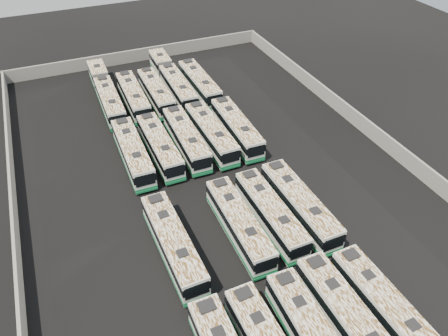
# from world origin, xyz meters

# --- Properties ---
(ground) EXTENTS (140.00, 140.00, 0.00)m
(ground) POSITION_xyz_m (0.00, 0.00, 0.00)
(ground) COLOR black
(ground) RESTS_ON ground
(perimeter_wall) EXTENTS (45.20, 73.20, 2.20)m
(perimeter_wall) POSITION_xyz_m (0.00, 0.00, 1.10)
(perimeter_wall) COLOR gray
(perimeter_wall) RESTS_ON ground
(bus_front_right) EXTENTS (2.71, 12.36, 3.48)m
(bus_front_right) POSITION_xyz_m (2.13, -22.51, 1.78)
(bus_front_right) COLOR silver
(bus_front_right) RESTS_ON ground
(bus_front_far_right) EXTENTS (2.83, 12.00, 3.36)m
(bus_front_far_right) POSITION_xyz_m (5.59, -22.78, 1.72)
(bus_front_far_right) COLOR silver
(bus_front_far_right) RESTS_ON ground
(bus_midfront_far_left) EXTENTS (2.88, 12.36, 3.47)m
(bus_midfront_far_left) POSITION_xyz_m (-8.34, -9.08, 1.77)
(bus_midfront_far_left) COLOR silver
(bus_midfront_far_left) RESTS_ON ground
(bus_midfront_center) EXTENTS (2.65, 12.00, 3.37)m
(bus_midfront_center) POSITION_xyz_m (-1.45, -9.14, 1.73)
(bus_midfront_center) COLOR silver
(bus_midfront_center) RESTS_ON ground
(bus_midfront_right) EXTENTS (2.61, 11.90, 3.35)m
(bus_midfront_right) POSITION_xyz_m (2.16, -9.00, 1.71)
(bus_midfront_right) COLOR silver
(bus_midfront_right) RESTS_ON ground
(bus_midfront_far_right) EXTENTS (2.74, 12.44, 3.50)m
(bus_midfront_far_right) POSITION_xyz_m (5.53, -9.14, 1.79)
(bus_midfront_far_right) COLOR silver
(bus_midfront_far_right) RESTS_ON ground
(bus_midback_far_left) EXTENTS (2.71, 12.31, 3.46)m
(bus_midback_far_left) POSITION_xyz_m (-8.32, 6.94, 1.77)
(bus_midback_far_left) COLOR silver
(bus_midback_far_left) RESTS_ON ground
(bus_midback_left) EXTENTS (2.67, 12.09, 3.40)m
(bus_midback_left) POSITION_xyz_m (-4.88, 7.02, 1.74)
(bus_midback_left) COLOR silver
(bus_midback_left) RESTS_ON ground
(bus_midback_center) EXTENTS (2.86, 12.32, 3.46)m
(bus_midback_center) POSITION_xyz_m (-1.33, 7.19, 1.77)
(bus_midback_center) COLOR silver
(bus_midback_center) RESTS_ON ground
(bus_midback_right) EXTENTS (2.76, 12.40, 3.49)m
(bus_midback_right) POSITION_xyz_m (2.04, 7.08, 1.78)
(bus_midback_right) COLOR silver
(bus_midback_right) RESTS_ON ground
(bus_midback_far_right) EXTENTS (2.91, 12.31, 3.45)m
(bus_midback_far_right) POSITION_xyz_m (5.61, 6.96, 1.76)
(bus_midback_far_right) COLOR silver
(bus_midback_far_right) RESTS_ON ground
(bus_back_far_left) EXTENTS (2.76, 18.41, 3.33)m
(bus_back_far_left) POSITION_xyz_m (-8.27, 23.71, 1.70)
(bus_back_far_left) COLOR silver
(bus_back_far_left) RESTS_ON ground
(bus_back_left) EXTENTS (2.71, 12.01, 3.37)m
(bus_back_left) POSITION_xyz_m (-4.83, 20.70, 1.73)
(bus_back_left) COLOR silver
(bus_back_left) RESTS_ON ground
(bus_back_center) EXTENTS (2.57, 11.95, 3.36)m
(bus_back_center) POSITION_xyz_m (-1.38, 20.60, 1.72)
(bus_back_center) COLOR silver
(bus_back_center) RESTS_ON ground
(bus_back_right) EXTENTS (2.85, 18.48, 3.34)m
(bus_back_right) POSITION_xyz_m (2.15, 23.88, 1.71)
(bus_back_right) COLOR silver
(bus_back_right) RESTS_ON ground
(bus_back_far_right) EXTENTS (2.61, 12.34, 3.48)m
(bus_back_far_right) POSITION_xyz_m (5.56, 20.59, 1.78)
(bus_back_far_right) COLOR silver
(bus_back_far_right) RESTS_ON ground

